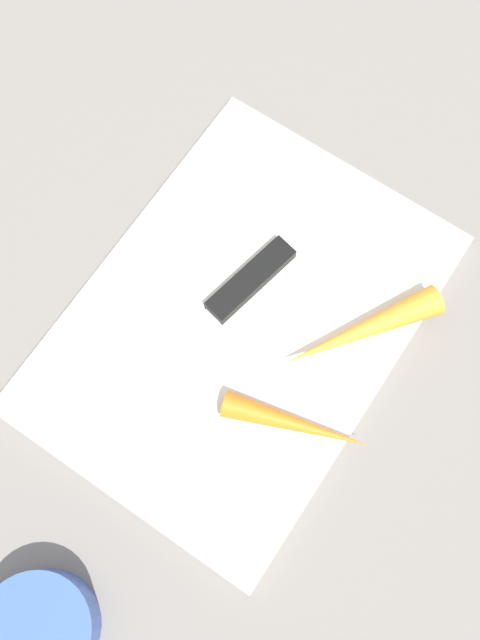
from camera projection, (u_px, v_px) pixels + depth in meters
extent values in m
plane|color=slate|center=(240.00, 324.00, 0.64)|extent=(1.40, 1.40, 0.00)
cube|color=silver|center=(240.00, 322.00, 0.63)|extent=(0.36, 0.26, 0.01)
cube|color=#B7B7BC|center=(166.00, 360.00, 0.62)|extent=(0.11, 0.04, 0.00)
cube|color=black|center=(251.00, 280.00, 0.63)|extent=(0.09, 0.04, 0.01)
cone|color=orange|center=(361.00, 331.00, 0.61)|extent=(0.13, 0.10, 0.03)
cone|color=orange|center=(295.00, 424.00, 0.59)|extent=(0.06, 0.12, 0.02)
cylinder|color=#3351B2|center=(40.00, 629.00, 0.55)|extent=(0.08, 0.08, 0.04)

